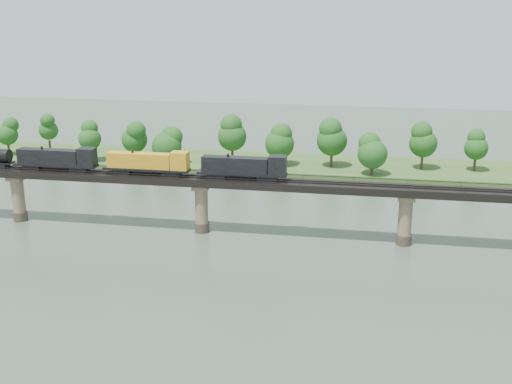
# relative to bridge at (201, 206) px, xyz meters

# --- Properties ---
(ground) EXTENTS (400.00, 400.00, 0.00)m
(ground) POSITION_rel_bridge_xyz_m (0.00, -30.00, -5.46)
(ground) COLOR #364537
(ground) RESTS_ON ground
(far_bank) EXTENTS (300.00, 24.00, 1.60)m
(far_bank) POSITION_rel_bridge_xyz_m (0.00, 55.00, -4.66)
(far_bank) COLOR #2F4F1F
(far_bank) RESTS_ON ground
(bridge) EXTENTS (236.00, 30.00, 11.50)m
(bridge) POSITION_rel_bridge_xyz_m (0.00, 0.00, 0.00)
(bridge) COLOR #473A2D
(bridge) RESTS_ON ground
(bridge_superstructure) EXTENTS (220.00, 4.90, 0.75)m
(bridge_superstructure) POSITION_rel_bridge_xyz_m (0.00, 0.00, 6.33)
(bridge_superstructure) COLOR black
(bridge_superstructure) RESTS_ON bridge
(far_treeline) EXTENTS (289.06, 17.54, 13.60)m
(far_treeline) POSITION_rel_bridge_xyz_m (-8.21, 50.52, 3.37)
(far_treeline) COLOR #382619
(far_treeline) RESTS_ON far_bank
(freight_train) EXTENTS (71.71, 2.79, 4.94)m
(freight_train) POSITION_rel_bridge_xyz_m (-17.54, -0.00, 8.40)
(freight_train) COLOR black
(freight_train) RESTS_ON bridge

